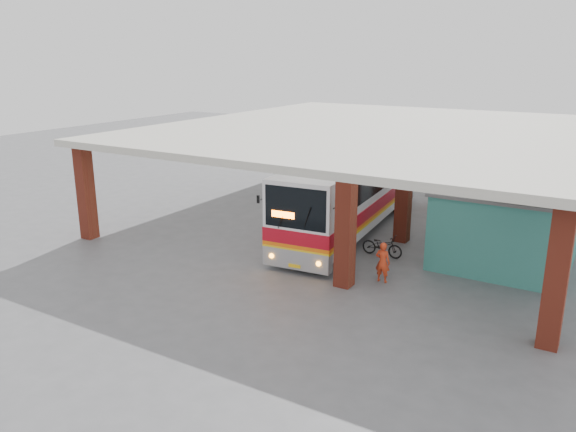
# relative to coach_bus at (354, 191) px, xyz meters

# --- Properties ---
(ground) EXTENTS (90.00, 90.00, 0.00)m
(ground) POSITION_rel_coach_bus_xyz_m (-0.34, -3.47, -1.92)
(ground) COLOR #515154
(ground) RESTS_ON ground
(brick_columns) EXTENTS (20.10, 21.60, 4.35)m
(brick_columns) POSITION_rel_coach_bus_xyz_m (1.09, 1.53, 0.25)
(brick_columns) COLOR #993421
(brick_columns) RESTS_ON ground
(canopy_roof) EXTENTS (21.00, 23.00, 0.30)m
(canopy_roof) POSITION_rel_coach_bus_xyz_m (0.16, 3.03, 2.58)
(canopy_roof) COLOR beige
(canopy_roof) RESTS_ON brick_columns
(shop_building) EXTENTS (5.20, 8.20, 3.11)m
(shop_building) POSITION_rel_coach_bus_xyz_m (7.15, 0.53, -0.36)
(shop_building) COLOR #30796C
(shop_building) RESTS_ON ground
(coach_bus) EXTENTS (3.99, 13.49, 3.88)m
(coach_bus) POSITION_rel_coach_bus_xyz_m (0.00, 0.00, 0.00)
(coach_bus) COLOR silver
(coach_bus) RESTS_ON ground
(motorcycle) EXTENTS (1.80, 0.67, 0.94)m
(motorcycle) POSITION_rel_coach_bus_xyz_m (2.66, -2.81, -1.46)
(motorcycle) COLOR black
(motorcycle) RESTS_ON ground
(pedestrian) EXTENTS (0.56, 0.37, 1.55)m
(pedestrian) POSITION_rel_coach_bus_xyz_m (3.71, -5.41, -1.15)
(pedestrian) COLOR red
(pedestrian) RESTS_ON ground
(red_chair) EXTENTS (0.58, 0.58, 0.89)m
(red_chair) POSITION_rel_coach_bus_xyz_m (4.76, 5.04, -1.52)
(red_chair) COLOR red
(red_chair) RESTS_ON ground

